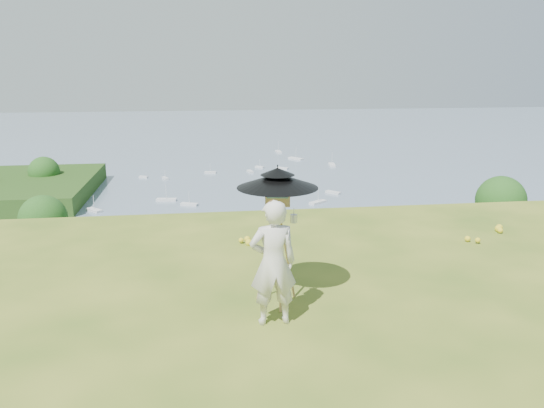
{
  "coord_description": "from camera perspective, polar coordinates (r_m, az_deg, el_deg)",
  "views": [
    {
      "loc": [
        -2.15,
        -4.83,
        3.26
      ],
      "look_at": [
        -0.91,
        4.45,
        0.82
      ],
      "focal_mm": 35.0,
      "sensor_mm": 36.0,
      "label": 1
    }
  ],
  "objects": [
    {
      "name": "slope_trees",
      "position": [
        43.87,
        -4.17,
        -10.01
      ],
      "size": [
        110.0,
        50.0,
        6.0
      ],
      "primitive_type": null,
      "color": "#1D4314",
      "rests_on": "forest_slope"
    },
    {
      "name": "shoreline_tier",
      "position": [
        88.98,
        -5.56,
        -11.62
      ],
      "size": [
        170.0,
        28.0,
        8.0
      ],
      "primitive_type": "cube",
      "color": "#73685C",
      "rests_on": "bay_water"
    },
    {
      "name": "moored_boats",
      "position": [
        170.2,
        -10.92,
        1.84
      ],
      "size": [
        140.0,
        140.0,
        0.7
      ],
      "primitive_type": null,
      "color": "silver",
      "rests_on": "bay_water"
    },
    {
      "name": "bay_water",
      "position": [
        247.65,
        -7.06,
        5.87
      ],
      "size": [
        700.0,
        700.0,
        0.0
      ],
      "primitive_type": "plane",
      "color": "slate",
      "rests_on": "ground"
    },
    {
      "name": "ground",
      "position": [
        6.21,
        14.61,
        -17.56
      ],
      "size": [
        14.0,
        14.0,
        0.0
      ],
      "primitive_type": "plane",
      "color": "#41601B",
      "rests_on": "ground"
    },
    {
      "name": "field_easel",
      "position": [
        7.34,
        0.6,
        -4.27
      ],
      "size": [
        0.78,
        0.78,
        1.76
      ],
      "primitive_type": null,
      "rotation": [
        0.0,
        0.0,
        -0.18
      ],
      "color": "#AA7047",
      "rests_on": "ground"
    },
    {
      "name": "painter",
      "position": [
        6.78,
        0.12,
        -6.36
      ],
      "size": [
        0.63,
        0.44,
        1.66
      ],
      "primitive_type": "imported",
      "rotation": [
        0.0,
        0.0,
        3.2
      ],
      "color": "beige",
      "rests_on": "ground"
    },
    {
      "name": "wildflowers",
      "position": [
        6.37,
        13.78,
        -15.96
      ],
      "size": [
        10.0,
        10.5,
        0.12
      ],
      "primitive_type": null,
      "color": "yellow",
      "rests_on": "ground"
    },
    {
      "name": "harbor_town",
      "position": [
        86.31,
        -5.66,
        -7.75
      ],
      "size": [
        110.0,
        22.0,
        5.0
      ],
      "primitive_type": null,
      "color": "silver",
      "rests_on": "shoreline_tier"
    },
    {
      "name": "sun_umbrella",
      "position": [
        7.14,
        0.6,
        2.15
      ],
      "size": [
        1.28,
        1.28,
        0.53
      ],
      "primitive_type": null,
      "rotation": [
        0.0,
        0.0,
        -0.17
      ],
      "color": "black",
      "rests_on": "field_easel"
    },
    {
      "name": "painter_cap",
      "position": [
        6.54,
        0.12,
        0.07
      ],
      "size": [
        0.19,
        0.23,
        0.1
      ],
      "primitive_type": null,
      "rotation": [
        0.0,
        0.0,
        -0.09
      ],
      "color": "#C9706E",
      "rests_on": "painter"
    }
  ]
}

